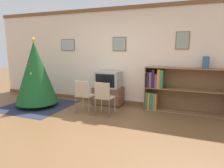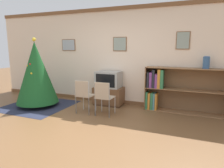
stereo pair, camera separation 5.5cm
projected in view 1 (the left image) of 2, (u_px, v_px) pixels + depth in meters
ground_plane at (77, 133)px, 3.78m from camera, size 24.00×24.00×0.00m
wall_back at (119, 57)px, 5.65m from camera, size 8.46×0.11×2.70m
area_rug at (38, 106)px, 5.55m from camera, size 1.71×1.74×0.01m
christmas_tree at (36, 73)px, 5.39m from camera, size 1.12×1.12×1.86m
tv_console at (108, 96)px, 5.64m from camera, size 0.81×0.48×0.50m
television at (108, 79)px, 5.55m from camera, size 0.67×0.47×0.45m
folding_chair_left at (84, 95)px, 4.86m from camera, size 0.40×0.40×0.82m
folding_chair_right at (104, 96)px, 4.67m from camera, size 0.40×0.40×0.82m
bookshelf at (172, 89)px, 5.04m from camera, size 2.02×0.36×1.12m
vase at (206, 62)px, 4.66m from camera, size 0.15×0.15×0.29m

